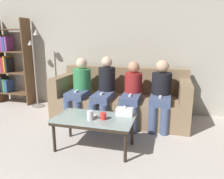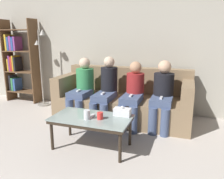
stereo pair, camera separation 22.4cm
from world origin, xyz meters
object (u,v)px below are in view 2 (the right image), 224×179
at_px(cup_near_left, 100,116).
at_px(coffee_table, 91,120).
at_px(game_remote, 91,116).
at_px(couch, 124,101).
at_px(seated_person_left_end, 82,87).
at_px(seated_person_right_end, 162,93).
at_px(cup_near_right, 87,115).
at_px(tissue_box, 122,112).
at_px(seated_person_mid_left, 106,89).
at_px(bookshelf, 18,61).
at_px(seated_person_mid_right, 133,93).
at_px(standing_lamp, 41,60).

bearing_deg(cup_near_left, coffee_table, 167.67).
bearing_deg(game_remote, couch, 85.98).
distance_m(seated_person_left_end, seated_person_right_end, 1.40).
distance_m(couch, cup_near_left, 1.24).
height_order(cup_near_right, game_remote, cup_near_right).
height_order(tissue_box, seated_person_mid_left, seated_person_mid_left).
bearing_deg(tissue_box, game_remote, -152.83).
xyz_separation_m(cup_near_left, tissue_box, (0.23, 0.21, 0.01)).
xyz_separation_m(coffee_table, game_remote, (-0.00, 0.00, 0.05)).
relative_size(tissue_box, seated_person_left_end, 0.20).
xyz_separation_m(bookshelf, seated_person_mid_right, (2.79, -0.56, -0.36)).
bearing_deg(bookshelf, standing_lamp, -10.95).
bearing_deg(cup_near_right, coffee_table, 76.85).
xyz_separation_m(coffee_table, standing_lamp, (-1.74, 1.36, 0.59)).
bearing_deg(tissue_box, cup_near_left, -136.52).
xyz_separation_m(couch, seated_person_right_end, (0.70, -0.22, 0.26)).
bearing_deg(bookshelf, seated_person_right_end, -9.21).
relative_size(coffee_table, seated_person_mid_right, 0.98).
distance_m(cup_near_left, bookshelf, 3.05).
bearing_deg(couch, game_remote, -94.02).
distance_m(cup_near_right, standing_lamp, 2.30).
bearing_deg(seated_person_mid_right, game_remote, -108.52).
bearing_deg(game_remote, seated_person_mid_right, 71.48).
bearing_deg(coffee_table, game_remote, 91.19).
relative_size(cup_near_right, seated_person_left_end, 0.11).
xyz_separation_m(tissue_box, standing_lamp, (-2.10, 1.18, 0.49)).
bearing_deg(seated_person_mid_left, seated_person_left_end, 176.86).
height_order(cup_near_left, cup_near_right, cup_near_right).
relative_size(tissue_box, seated_person_right_end, 0.20).
distance_m(cup_near_right, seated_person_mid_right, 1.09).
relative_size(bookshelf, seated_person_left_end, 1.68).
xyz_separation_m(cup_near_right, game_remote, (0.02, 0.09, -0.05)).
bearing_deg(seated_person_right_end, cup_near_left, -122.79).
relative_size(tissue_box, standing_lamp, 0.14).
distance_m(coffee_table, cup_near_right, 0.14).
height_order(seated_person_mid_left, seated_person_mid_right, seated_person_mid_left).
bearing_deg(seated_person_mid_left, game_remote, -81.07).
bearing_deg(coffee_table, seated_person_mid_right, 71.48).
relative_size(couch, coffee_table, 2.27).
distance_m(tissue_box, seated_person_right_end, 0.90).
height_order(cup_near_right, seated_person_right_end, seated_person_right_end).
height_order(couch, bookshelf, bookshelf).
height_order(couch, seated_person_mid_right, seated_person_mid_right).
bearing_deg(coffee_table, bookshelf, 148.68).
xyz_separation_m(game_remote, seated_person_left_end, (-0.61, 0.97, 0.14)).
bearing_deg(seated_person_right_end, tissue_box, -118.06).
distance_m(bookshelf, seated_person_right_end, 3.31).
bearing_deg(bookshelf, seated_person_left_end, -16.02).
bearing_deg(bookshelf, couch, -6.82).
bearing_deg(bookshelf, seated_person_mid_left, -13.52).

